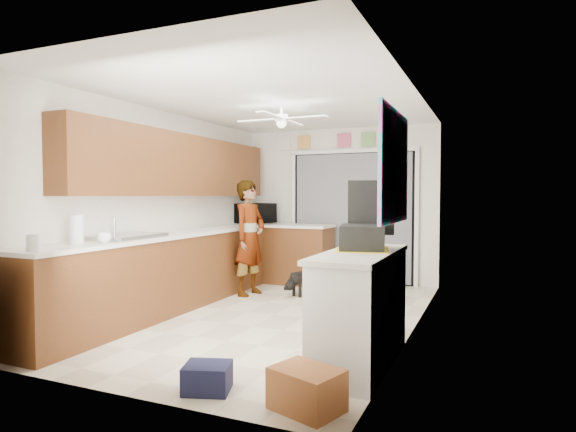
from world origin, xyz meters
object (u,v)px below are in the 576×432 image
(suitcase, at_px, (363,237))
(man, at_px, (250,238))
(microwave, at_px, (255,213))
(cardboard_box, at_px, (307,389))
(cup, at_px, (104,238))
(paper_towel_roll, at_px, (76,229))
(dog, at_px, (303,282))
(navy_crate, at_px, (207,378))

(suitcase, height_order, man, man)
(microwave, relative_size, cardboard_box, 1.37)
(cup, height_order, paper_towel_roll, paper_towel_roll)
(cardboard_box, distance_m, man, 3.79)
(cup, height_order, cardboard_box, cup)
(dog, bearing_deg, man, -138.85)
(microwave, height_order, dog, microwave)
(cup, height_order, man, man)
(navy_crate, bearing_deg, suitcase, 54.36)
(paper_towel_roll, relative_size, suitcase, 0.57)
(paper_towel_roll, height_order, suitcase, paper_towel_roll)
(cardboard_box, bearing_deg, cup, 163.20)
(cardboard_box, height_order, man, man)
(cup, height_order, suitcase, suitcase)
(paper_towel_roll, xyz_separation_m, man, (0.54, 2.55, -0.27))
(suitcase, distance_m, cardboard_box, 1.48)
(cardboard_box, bearing_deg, man, 123.53)
(navy_crate, xyz_separation_m, dog, (-0.58, 3.35, 0.09))
(cup, relative_size, navy_crate, 0.40)
(microwave, xyz_separation_m, suitcase, (2.63, -3.10, -0.06))
(microwave, distance_m, navy_crate, 4.73)
(paper_towel_roll, distance_m, navy_crate, 2.15)
(suitcase, height_order, cardboard_box, suitcase)
(cup, bearing_deg, cardboard_box, -16.80)
(paper_towel_roll, bearing_deg, microwave, 89.41)
(cardboard_box, distance_m, dog, 3.61)
(dog, bearing_deg, cardboard_box, -45.74)
(cardboard_box, relative_size, navy_crate, 1.36)
(paper_towel_roll, bearing_deg, cardboard_box, -12.01)
(man, distance_m, dog, 0.98)
(man, bearing_deg, paper_towel_roll, 176.45)
(suitcase, distance_m, navy_crate, 1.72)
(suitcase, xyz_separation_m, cardboard_box, (-0.07, -1.16, -0.91))
(microwave, distance_m, man, 1.29)
(cardboard_box, xyz_separation_m, navy_crate, (-0.76, 0.00, -0.04))
(paper_towel_roll, height_order, man, man)
(cup, distance_m, dog, 2.94)
(cardboard_box, relative_size, dog, 0.92)
(cup, bearing_deg, dog, 67.69)
(microwave, height_order, paper_towel_roll, microwave)
(microwave, relative_size, dog, 1.26)
(microwave, relative_size, man, 0.37)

